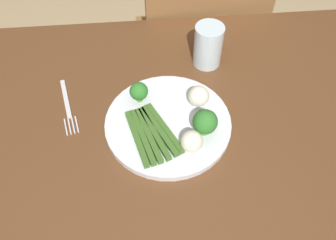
# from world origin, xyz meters

# --- Properties ---
(dining_table) EXTENTS (1.17, 0.85, 0.75)m
(dining_table) POSITION_xyz_m (0.00, 0.00, 0.64)
(dining_table) COLOR brown
(dining_table) RESTS_ON ground_plane
(chair) EXTENTS (0.43, 0.43, 0.87)m
(chair) POSITION_xyz_m (-0.20, -0.56, 0.50)
(chair) COLOR olive
(chair) RESTS_ON ground_plane
(plate) EXTENTS (0.27, 0.27, 0.01)m
(plate) POSITION_xyz_m (-0.05, -0.05, 0.76)
(plate) COLOR white
(plate) RESTS_ON dining_table
(asparagus_bundle) EXTENTS (0.12, 0.16, 0.01)m
(asparagus_bundle) POSITION_xyz_m (-0.01, -0.02, 0.77)
(asparagus_bundle) COLOR #3D6626
(asparagus_bundle) RESTS_ON plate
(broccoli_near_center) EXTENTS (0.04, 0.04, 0.05)m
(broccoli_near_center) POSITION_xyz_m (0.01, -0.12, 0.80)
(broccoli_near_center) COLOR #609E3D
(broccoli_near_center) RESTS_ON plate
(broccoli_front_left) EXTENTS (0.05, 0.05, 0.06)m
(broccoli_front_left) POSITION_xyz_m (-0.12, -0.01, 0.80)
(broccoli_front_left) COLOR #609E3D
(broccoli_front_left) RESTS_ON plate
(cauliflower_back_right) EXTENTS (0.05, 0.05, 0.05)m
(cauliflower_back_right) POSITION_xyz_m (-0.12, -0.10, 0.79)
(cauliflower_back_right) COLOR white
(cauliflower_back_right) RESTS_ON plate
(cauliflower_mid) EXTENTS (0.05, 0.05, 0.05)m
(cauliflower_mid) POSITION_xyz_m (-0.09, 0.02, 0.79)
(cauliflower_mid) COLOR white
(cauliflower_mid) RESTS_ON plate
(fork) EXTENTS (0.06, 0.16, 0.00)m
(fork) POSITION_xyz_m (0.17, -0.12, 0.76)
(fork) COLOR silver
(fork) RESTS_ON dining_table
(water_glass) EXTENTS (0.07, 0.07, 0.11)m
(water_glass) POSITION_xyz_m (-0.16, -0.24, 0.81)
(water_glass) COLOR silver
(water_glass) RESTS_ON dining_table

